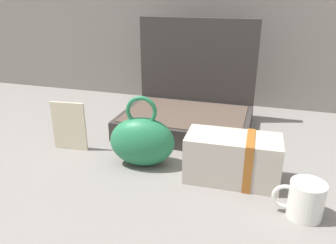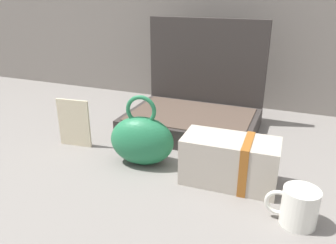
{
  "view_description": "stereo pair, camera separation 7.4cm",
  "coord_description": "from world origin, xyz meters",
  "px_view_note": "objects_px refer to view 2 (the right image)",
  "views": [
    {
      "loc": [
        0.24,
        -0.83,
        0.46
      ],
      "look_at": [
        -0.01,
        -0.02,
        0.12
      ],
      "focal_mm": 35.59,
      "sensor_mm": 36.0,
      "label": 1
    },
    {
      "loc": [
        0.31,
        -0.8,
        0.46
      ],
      "look_at": [
        -0.01,
        -0.02,
        0.12
      ],
      "focal_mm": 35.59,
      "sensor_mm": 36.0,
      "label": 2
    }
  ],
  "objects_px": {
    "coffee_mug": "(298,207)",
    "info_card_left": "(74,123)",
    "open_suitcase": "(196,106)",
    "teal_pouch_handbag": "(142,140)",
    "cream_toiletry_bag": "(231,161)"
  },
  "relations": [
    {
      "from": "open_suitcase",
      "to": "coffee_mug",
      "type": "relative_size",
      "value": 3.98
    },
    {
      "from": "open_suitcase",
      "to": "teal_pouch_handbag",
      "type": "height_order",
      "value": "open_suitcase"
    },
    {
      "from": "open_suitcase",
      "to": "cream_toiletry_bag",
      "type": "relative_size",
      "value": 1.82
    },
    {
      "from": "coffee_mug",
      "to": "info_card_left",
      "type": "height_order",
      "value": "info_card_left"
    },
    {
      "from": "coffee_mug",
      "to": "info_card_left",
      "type": "xyz_separation_m",
      "value": [
        -0.66,
        0.14,
        0.03
      ]
    },
    {
      "from": "cream_toiletry_bag",
      "to": "coffee_mug",
      "type": "distance_m",
      "value": 0.2
    },
    {
      "from": "cream_toiletry_bag",
      "to": "coffee_mug",
      "type": "height_order",
      "value": "cream_toiletry_bag"
    },
    {
      "from": "open_suitcase",
      "to": "info_card_left",
      "type": "relative_size",
      "value": 2.86
    },
    {
      "from": "info_card_left",
      "to": "cream_toiletry_bag",
      "type": "bearing_deg",
      "value": -10.14
    },
    {
      "from": "open_suitcase",
      "to": "teal_pouch_handbag",
      "type": "xyz_separation_m",
      "value": [
        -0.06,
        -0.31,
        -0.01
      ]
    },
    {
      "from": "cream_toiletry_bag",
      "to": "teal_pouch_handbag",
      "type": "bearing_deg",
      "value": 178.36
    },
    {
      "from": "info_card_left",
      "to": "teal_pouch_handbag",
      "type": "bearing_deg",
      "value": -12.47
    },
    {
      "from": "teal_pouch_handbag",
      "to": "info_card_left",
      "type": "height_order",
      "value": "teal_pouch_handbag"
    },
    {
      "from": "teal_pouch_handbag",
      "to": "info_card_left",
      "type": "xyz_separation_m",
      "value": [
        -0.25,
        0.03,
        0.0
      ]
    },
    {
      "from": "open_suitcase",
      "to": "coffee_mug",
      "type": "xyz_separation_m",
      "value": [
        0.36,
        -0.42,
        -0.04
      ]
    }
  ]
}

